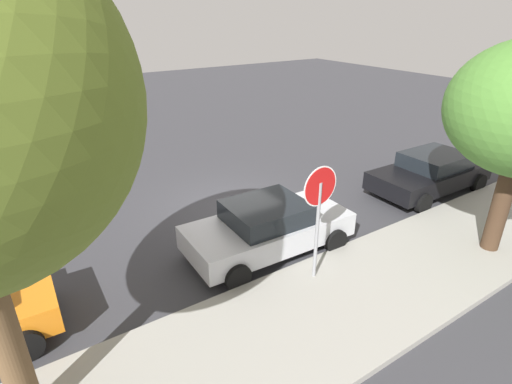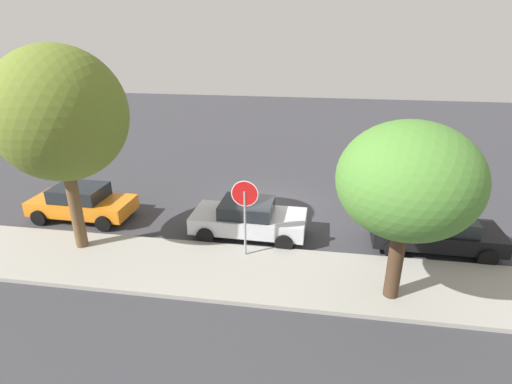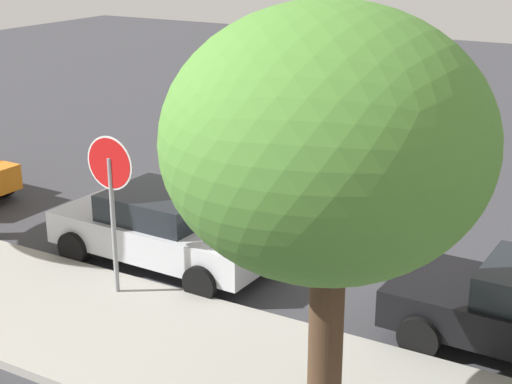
{
  "view_description": "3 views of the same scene",
  "coord_description": "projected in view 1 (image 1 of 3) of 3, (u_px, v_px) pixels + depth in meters",
  "views": [
    {
      "loc": [
        5.53,
        10.0,
        5.76
      ],
      "look_at": [
        -0.28,
        1.16,
        0.88
      ],
      "focal_mm": 28.0,
      "sensor_mm": 36.0,
      "label": 1
    },
    {
      "loc": [
        -1.95,
        16.09,
        7.38
      ],
      "look_at": [
        0.31,
        1.76,
        1.37
      ],
      "focal_mm": 28.0,
      "sensor_mm": 36.0,
      "label": 2
    },
    {
      "loc": [
        -7.79,
        13.61,
        5.99
      ],
      "look_at": [
        -1.05,
        2.01,
        1.43
      ],
      "focal_mm": 55.0,
      "sensor_mm": 36.0,
      "label": 3
    }
  ],
  "objects": [
    {
      "name": "stop_sign",
      "position": [
        319.0,
        204.0,
        8.45
      ],
      "size": [
        0.89,
        0.08,
        2.85
      ],
      "color": "gray",
      "rests_on": "ground_plane"
    },
    {
      "name": "sidewalk_curb",
      "position": [
        353.0,
        297.0,
        8.63
      ],
      "size": [
        32.0,
        3.2,
        0.14
      ],
      "primitive_type": "cube",
      "color": "#9E9B93",
      "rests_on": "ground_plane"
    },
    {
      "name": "ground_plane",
      "position": [
        229.0,
        206.0,
        12.76
      ],
      "size": [
        60.0,
        60.0,
        0.0
      ],
      "primitive_type": "plane",
      "color": "#38383D"
    },
    {
      "name": "parked_car_silver",
      "position": [
        268.0,
        227.0,
        10.13
      ],
      "size": [
        4.29,
        2.18,
        1.39
      ],
      "color": "silver",
      "rests_on": "ground_plane"
    },
    {
      "name": "parked_car_black",
      "position": [
        430.0,
        172.0,
        13.52
      ],
      "size": [
        4.39,
        2.13,
        1.37
      ],
      "color": "black",
      "rests_on": "ground_plane"
    }
  ]
}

